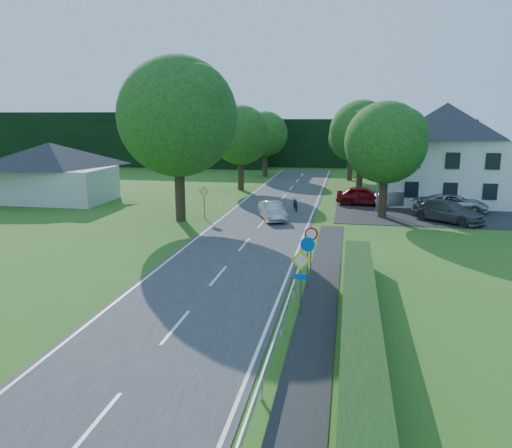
% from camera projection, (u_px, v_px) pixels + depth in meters
% --- Properties ---
extents(ground, '(160.00, 160.00, 0.00)m').
position_uv_depth(ground, '(93.00, 428.00, 12.26)').
color(ground, '#2D5F1B').
rests_on(ground, ground).
extents(road, '(7.00, 80.00, 0.04)m').
position_uv_depth(road, '(251.00, 237.00, 31.46)').
color(road, '#343436').
rests_on(road, ground).
extents(footpath, '(1.50, 44.00, 0.04)m').
position_uv_depth(footpath, '(302.00, 403.00, 13.28)').
color(footpath, black).
rests_on(footpath, ground).
extents(parking_pad, '(14.00, 16.00, 0.04)m').
position_uv_depth(parking_pad, '(421.00, 207.00, 41.79)').
color(parking_pad, black).
rests_on(parking_pad, ground).
extents(line_edge_left, '(0.12, 80.00, 0.01)m').
position_uv_depth(line_edge_left, '(201.00, 234.00, 32.04)').
color(line_edge_left, white).
rests_on(line_edge_left, road).
extents(line_edge_right, '(0.12, 80.00, 0.01)m').
position_uv_depth(line_edge_right, '(302.00, 239.00, 30.87)').
color(line_edge_right, white).
rests_on(line_edge_right, road).
extents(line_centre, '(0.12, 80.00, 0.01)m').
position_uv_depth(line_centre, '(251.00, 236.00, 31.45)').
color(line_centre, white).
rests_on(line_centre, road).
extents(hedge_right, '(1.20, 30.00, 1.30)m').
position_uv_depth(hedge_right, '(364.00, 435.00, 10.95)').
color(hedge_right, black).
rests_on(hedge_right, ground).
extents(tree_main, '(9.40, 9.40, 11.64)m').
position_uv_depth(tree_main, '(178.00, 140.00, 35.15)').
color(tree_main, '#164514').
rests_on(tree_main, ground).
extents(tree_left_far, '(7.00, 7.00, 8.58)m').
position_uv_depth(tree_left_far, '(241.00, 148.00, 50.66)').
color(tree_left_far, '#164514').
rests_on(tree_left_far, ground).
extents(tree_right_far, '(7.40, 7.40, 9.09)m').
position_uv_depth(tree_right_far, '(361.00, 146.00, 50.37)').
color(tree_right_far, '#164514').
rests_on(tree_right_far, ground).
extents(tree_left_back, '(6.60, 6.60, 8.07)m').
position_uv_depth(tree_left_back, '(265.00, 144.00, 62.15)').
color(tree_left_back, '#164514').
rests_on(tree_left_back, ground).
extents(tree_right_back, '(6.20, 6.20, 7.56)m').
position_uv_depth(tree_right_back, '(351.00, 148.00, 58.39)').
color(tree_right_back, '#164514').
rests_on(tree_right_back, ground).
extents(tree_right_mid, '(7.00, 7.00, 8.58)m').
position_uv_depth(tree_right_mid, '(385.00, 160.00, 36.71)').
color(tree_right_mid, '#164514').
rests_on(tree_right_mid, ground).
extents(treeline_left, '(44.00, 6.00, 8.00)m').
position_uv_depth(treeline_left, '(124.00, 139.00, 75.99)').
color(treeline_left, black).
rests_on(treeline_left, ground).
extents(treeline_right, '(30.00, 5.00, 7.00)m').
position_uv_depth(treeline_right, '(364.00, 143.00, 73.46)').
color(treeline_right, black).
rests_on(treeline_right, ground).
extents(bungalow_left, '(11.00, 6.50, 5.20)m').
position_uv_depth(bungalow_left, '(51.00, 171.00, 44.09)').
color(bungalow_left, '#BBBBB6').
rests_on(bungalow_left, ground).
extents(house_white, '(10.60, 8.40, 8.60)m').
position_uv_depth(house_white, '(444.00, 152.00, 43.37)').
color(house_white, silver).
rests_on(house_white, ground).
extents(streetlight, '(2.03, 0.18, 8.00)m').
position_uv_depth(streetlight, '(378.00, 156.00, 38.67)').
color(streetlight, gray).
rests_on(streetlight, ground).
extents(sign_priority_right, '(0.78, 0.09, 2.59)m').
position_uv_depth(sign_priority_right, '(301.00, 271.00, 18.76)').
color(sign_priority_right, gray).
rests_on(sign_priority_right, ground).
extents(sign_roundabout, '(0.64, 0.08, 2.37)m').
position_uv_depth(sign_roundabout, '(307.00, 253.00, 21.67)').
color(sign_roundabout, gray).
rests_on(sign_roundabout, ground).
extents(sign_speed_limit, '(0.64, 0.11, 2.37)m').
position_uv_depth(sign_speed_limit, '(311.00, 240.00, 23.57)').
color(sign_speed_limit, gray).
rests_on(sign_speed_limit, ground).
extents(sign_priority_left, '(0.78, 0.09, 2.44)m').
position_uv_depth(sign_priority_left, '(204.00, 196.00, 36.69)').
color(sign_priority_left, gray).
rests_on(sign_priority_left, ground).
extents(moving_car, '(2.74, 4.23, 1.32)m').
position_uv_depth(moving_car, '(272.00, 211.00, 36.39)').
color(moving_car, '#AAA9AE').
rests_on(moving_car, road).
extents(motorcycle, '(1.19, 2.26, 1.13)m').
position_uv_depth(motorcycle, '(295.00, 203.00, 40.04)').
color(motorcycle, black).
rests_on(motorcycle, road).
extents(parked_car_red, '(4.70, 2.13, 1.56)m').
position_uv_depth(parked_car_red, '(363.00, 196.00, 42.48)').
color(parked_car_red, maroon).
rests_on(parked_car_red, parking_pad).
extents(parked_car_silver_a, '(4.39, 1.95, 1.40)m').
position_uv_depth(parked_car_silver_a, '(400.00, 198.00, 41.68)').
color(parked_car_silver_a, '#A8A9AD').
rests_on(parked_car_silver_a, parking_pad).
extents(parked_car_grey, '(5.35, 4.90, 1.50)m').
position_uv_depth(parked_car_grey, '(448.00, 211.00, 35.73)').
color(parked_car_grey, '#48494D').
rests_on(parked_car_grey, parking_pad).
extents(parked_car_silver_b, '(5.30, 3.05, 1.39)m').
position_uv_depth(parked_car_silver_b, '(455.00, 203.00, 39.37)').
color(parked_car_silver_b, '#B9BBC1').
rests_on(parked_car_silver_b, parking_pad).
extents(parasol, '(2.39, 2.43, 1.97)m').
position_uv_depth(parasol, '(419.00, 191.00, 43.48)').
color(parasol, red).
rests_on(parasol, parking_pad).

